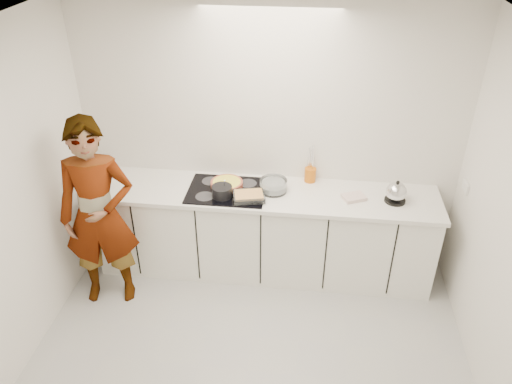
# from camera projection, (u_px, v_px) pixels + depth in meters

# --- Properties ---
(floor) EXTENTS (3.60, 3.20, 0.00)m
(floor) POSITION_uv_depth(u_px,v_px,m) (247.00, 370.00, 4.03)
(floor) COLOR #AFAFAF
(floor) RESTS_ON ground
(ceiling) EXTENTS (3.60, 3.20, 0.00)m
(ceiling) POSITION_uv_depth(u_px,v_px,m) (242.00, 48.00, 2.67)
(ceiling) COLOR white
(ceiling) RESTS_ON wall_back
(wall_back) EXTENTS (3.60, 0.00, 2.60)m
(wall_back) POSITION_uv_depth(u_px,v_px,m) (268.00, 139.00, 4.70)
(wall_back) COLOR silver
(wall_back) RESTS_ON ground
(base_cabinets) EXTENTS (3.20, 0.58, 0.87)m
(base_cabinets) POSITION_uv_depth(u_px,v_px,m) (264.00, 233.00, 4.89)
(base_cabinets) COLOR white
(base_cabinets) RESTS_ON floor
(countertop) EXTENTS (3.24, 0.64, 0.04)m
(countertop) POSITION_uv_depth(u_px,v_px,m) (264.00, 194.00, 4.65)
(countertop) COLOR white
(countertop) RESTS_ON base_cabinets
(hob) EXTENTS (0.72, 0.54, 0.01)m
(hob) POSITION_uv_depth(u_px,v_px,m) (227.00, 190.00, 4.65)
(hob) COLOR black
(hob) RESTS_ON countertop
(tart_dish) EXTENTS (0.36, 0.36, 0.05)m
(tart_dish) POSITION_uv_depth(u_px,v_px,m) (227.00, 184.00, 4.69)
(tart_dish) COLOR #A84A36
(tart_dish) RESTS_ON hob
(saucepan) EXTENTS (0.20, 0.20, 0.18)m
(saucepan) POSITION_uv_depth(u_px,v_px,m) (222.00, 191.00, 4.52)
(saucepan) COLOR black
(saucepan) RESTS_ON hob
(baking_dish) EXTENTS (0.32, 0.26, 0.05)m
(baking_dish) POSITION_uv_depth(u_px,v_px,m) (249.00, 196.00, 4.50)
(baking_dish) COLOR silver
(baking_dish) RESTS_ON hob
(mixing_bowl) EXTENTS (0.33, 0.33, 0.12)m
(mixing_bowl) POSITION_uv_depth(u_px,v_px,m) (273.00, 186.00, 4.63)
(mixing_bowl) COLOR silver
(mixing_bowl) RESTS_ON countertop
(tea_towel) EXTENTS (0.24, 0.22, 0.03)m
(tea_towel) POSITION_uv_depth(u_px,v_px,m) (354.00, 197.00, 4.53)
(tea_towel) COLOR white
(tea_towel) RESTS_ON countertop
(kettle) EXTENTS (0.24, 0.24, 0.22)m
(kettle) POSITION_uv_depth(u_px,v_px,m) (396.00, 193.00, 4.46)
(kettle) COLOR black
(kettle) RESTS_ON countertop
(utensil_crock) EXTENTS (0.13, 0.13, 0.14)m
(utensil_crock) POSITION_uv_depth(u_px,v_px,m) (310.00, 175.00, 4.78)
(utensil_crock) COLOR #CC620C
(utensil_crock) RESTS_ON countertop
(cook) EXTENTS (0.73, 0.56, 1.81)m
(cook) POSITION_uv_depth(u_px,v_px,m) (99.00, 215.00, 4.32)
(cook) COLOR white
(cook) RESTS_ON floor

